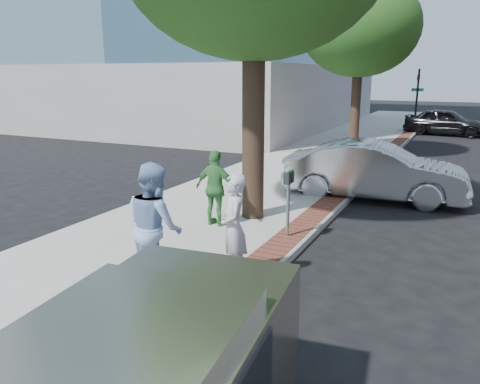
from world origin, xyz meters
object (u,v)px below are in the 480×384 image
Objects in this scene: sedan_silver at (374,171)px; parking_meter at (289,188)px; person_officer at (155,226)px; bg_car at (446,122)px; person_green at (216,188)px; person_gray at (234,228)px.

parking_meter is at bearing 163.60° from sedan_silver.
parking_meter is at bearing -74.30° from person_officer.
person_officer is (-1.03, -3.20, -0.03)m from parking_meter.
person_green is at bearing 176.26° from bg_car.
sedan_silver is 1.09× the size of bg_car.
bg_car is at bearing 84.73° from parking_meter.
person_green is 21.50m from bg_car.
parking_meter is 3.36m from person_officer.
person_officer reaches higher than sedan_silver.
person_gray is 0.36× the size of sedan_silver.
person_officer is at bearing -107.75° from parking_meter.
person_gray is 1.05× the size of person_green.
sedan_silver is at bearing 140.86° from person_gray.
person_officer is 0.44× the size of bg_car.
bg_car is at bearing -98.61° from person_green.
person_gray is at bearing -91.36° from parking_meter.
sedan_silver is at bearing -119.76° from person_green.
parking_meter is 0.30× the size of sedan_silver.
bg_car is at bearing -7.91° from sedan_silver.
parking_meter is 0.72× the size of person_officer.
sedan_silver is (1.97, 7.66, -0.35)m from person_officer.
person_gray reaches higher than parking_meter.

